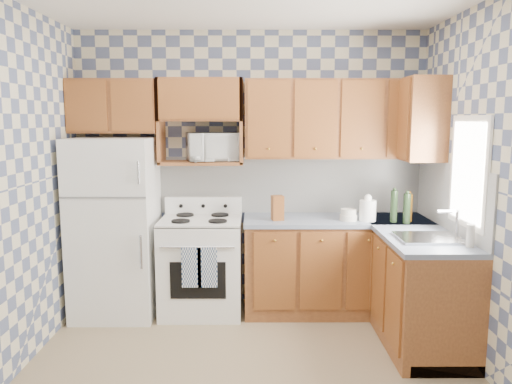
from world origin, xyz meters
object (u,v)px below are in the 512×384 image
refrigerator (115,227)px  electric_kettle (368,211)px  microwave (214,147)px  stove_body (202,266)px

refrigerator → electric_kettle: size_ratio=8.73×
microwave → electric_kettle: bearing=-26.8°
microwave → electric_kettle: (1.44, -0.29, -0.57)m
stove_body → microwave: bearing=57.3°
refrigerator → microwave: size_ratio=3.41×
electric_kettle → stove_body: bearing=175.7°
refrigerator → microwave: 1.20m
refrigerator → stove_body: refrigerator is taller
refrigerator → microwave: bearing=12.4°
refrigerator → stove_body: size_ratio=1.87×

